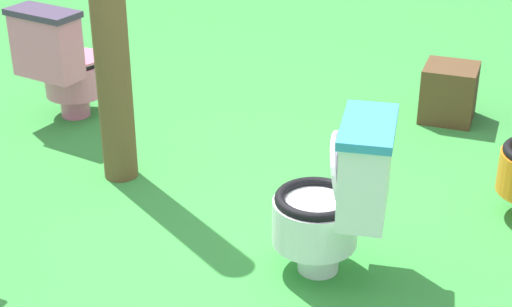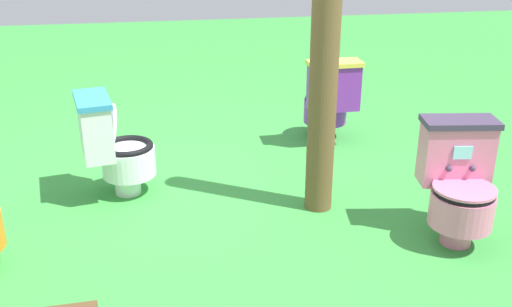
% 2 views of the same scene
% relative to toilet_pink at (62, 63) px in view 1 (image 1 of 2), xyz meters
% --- Properties ---
extents(ground, '(14.00, 14.00, 0.00)m').
position_rel_toilet_pink_xyz_m(ground, '(1.45, -0.79, -0.37)').
color(ground, green).
extents(toilet_pink, '(0.47, 0.55, 0.73)m').
position_rel_toilet_pink_xyz_m(toilet_pink, '(0.00, 0.00, 0.00)').
color(toilet_pink, pink).
rests_on(toilet_pink, ground).
extents(toilet_white, '(0.56, 0.48, 0.73)m').
position_rel_toilet_pink_xyz_m(toilet_white, '(2.04, -0.94, 0.00)').
color(toilet_white, white).
rests_on(toilet_white, ground).
extents(wooden_post, '(0.18, 0.18, 1.92)m').
position_rel_toilet_pink_xyz_m(wooden_post, '(0.70, -0.52, 0.59)').
color(wooden_post, brown).
rests_on(wooden_post, ground).
extents(small_crate, '(0.33, 0.34, 0.34)m').
position_rel_toilet_pink_xyz_m(small_crate, '(2.18, 0.92, -0.20)').
color(small_crate, brown).
rests_on(small_crate, ground).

